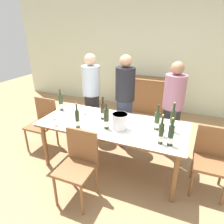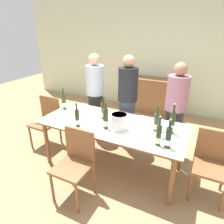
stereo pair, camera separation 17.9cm
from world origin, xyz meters
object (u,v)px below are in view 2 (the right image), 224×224
wine_glass_0 (86,109)px  person_guest_right (175,112)px  wine_bottle_3 (158,136)px  wine_bottle_4 (104,111)px  person_host (96,97)px  sideboard_cabinet (154,96)px  wine_glass_3 (78,110)px  wine_bottle_6 (157,123)px  wine_glass_2 (162,132)px  wine_bottle_0 (172,123)px  wine_bottle_5 (64,102)px  wine_bottle_1 (77,118)px  chair_near_front (76,160)px  dining_table (112,127)px  person_guest_left (127,103)px  wine_bottle_7 (106,119)px  wine_glass_1 (56,117)px  chair_left_end (47,118)px  wine_bottle_2 (168,138)px  ice_bucket (119,121)px  chair_right_end (211,160)px

wine_glass_0 → person_guest_right: bearing=24.6°
wine_glass_0 → wine_bottle_3: bearing=-17.9°
wine_bottle_4 → person_host: person_host is taller
sideboard_cabinet → wine_glass_3: wine_glass_3 is taller
wine_bottle_6 → wine_glass_2: size_ratio=2.63×
wine_bottle_0 → wine_bottle_5: bearing=178.7°
wine_bottle_3 → wine_glass_3: size_ratio=3.02×
wine_bottle_1 → wine_bottle_0: bearing=17.6°
wine_bottle_4 → chair_near_front: 0.86m
dining_table → person_host: (-0.73, 0.77, 0.12)m
dining_table → person_host: bearing=133.6°
person_guest_left → wine_bottle_7: bearing=-87.7°
wine_glass_1 → chair_left_end: (-0.64, 0.45, -0.34)m
wine_bottle_4 → wine_glass_2: wine_bottle_4 is taller
wine_glass_3 → chair_left_end: chair_left_end is taller
sideboard_cabinet → wine_glass_2: size_ratio=8.67×
wine_bottle_2 → dining_table: bearing=162.6°
wine_glass_0 → chair_near_front: 0.96m
person_host → wine_glass_3: bearing=-80.4°
ice_bucket → wine_bottle_5: bearing=167.8°
wine_bottle_6 → wine_bottle_7: bearing=-159.4°
dining_table → wine_bottle_5: 1.00m
wine_bottle_5 → chair_left_end: bearing=-172.1°
dining_table → wine_bottle_1: (-0.39, -0.29, 0.19)m
wine_bottle_3 → person_host: bearing=144.7°
wine_bottle_1 → wine_glass_1: bearing=-166.6°
wine_glass_2 → chair_left_end: 2.13m
wine_glass_3 → chair_right_end: bearing=1.8°
wine_bottle_6 → wine_glass_2: 0.21m
wine_bottle_2 → wine_glass_3: bearing=168.8°
sideboard_cabinet → wine_bottle_2: bearing=-72.2°
wine_bottle_4 → wine_glass_1: (-0.52, -0.46, -0.02)m
wine_glass_2 → person_guest_right: person_guest_right is taller
wine_bottle_3 → wine_bottle_5: bearing=166.5°
wine_bottle_5 → chair_near_front: (0.81, -0.83, -0.36)m
wine_glass_2 → wine_glass_1: bearing=-169.8°
sideboard_cabinet → wine_bottle_7: 2.66m
sideboard_cabinet → person_guest_right: 1.92m
dining_table → wine_bottle_5: size_ratio=5.84×
wine_bottle_1 → wine_bottle_7: bearing=17.2°
wine_bottle_2 → person_guest_right: size_ratio=0.23×
sideboard_cabinet → chair_left_end: 2.72m
ice_bucket → chair_right_end: ice_bucket is taller
ice_bucket → wine_bottle_4: wine_bottle_4 is taller
wine_bottle_2 → wine_bottle_4: 1.10m
dining_table → wine_glass_0: 0.57m
wine_bottle_0 → person_guest_left: bearing=145.4°
wine_glass_2 → person_guest_right: bearing=89.6°
wine_glass_2 → chair_right_end: bearing=17.0°
wine_bottle_4 → wine_bottle_5: 0.78m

